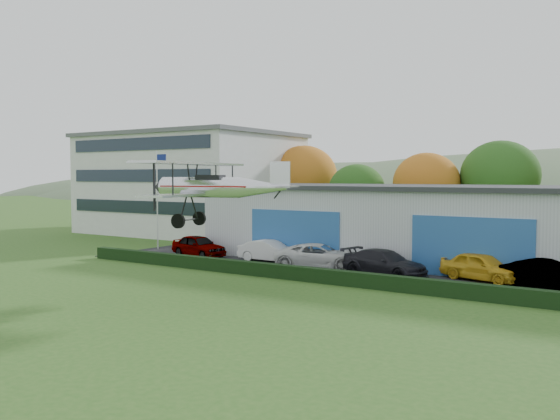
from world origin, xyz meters
The scene contains 14 objects.
ground centered at (0.00, 0.00, 0.00)m, with size 300.00×300.00×0.00m, color #2D591C.
apron centered at (3.00, 21.00, 0.03)m, with size 48.00×9.00×0.05m, color black.
hedge centered at (3.00, 16.20, 0.40)m, with size 46.00×0.60×0.80m, color black.
hangar centered at (5.00, 27.98, 2.66)m, with size 40.60×12.60×5.30m.
office_block centered at (-28.00, 35.00, 5.21)m, with size 20.60×15.60×10.40m.
flagpole centered at (-19.88, 22.00, 4.78)m, with size 1.05×0.10×8.00m.
tree_belt centered at (0.85, 40.62, 5.61)m, with size 75.70×13.22×10.12m.
car_0 centered at (-14.30, 20.45, 0.84)m, with size 1.87×4.65×1.58m, color gray.
car_1 centered at (-8.42, 21.07, 0.79)m, with size 1.57×4.50×1.48m, color silver.
car_2 centered at (-4.14, 20.45, 0.84)m, with size 2.61×5.67×1.58m, color silver.
car_3 centered at (0.58, 19.90, 0.83)m, with size 2.18×5.36×1.55m, color black.
car_4 centered at (5.75, 21.53, 0.85)m, with size 1.88×4.68×1.59m, color gold.
car_5 centered at (9.26, 20.79, 0.81)m, with size 1.61×4.61×1.52m, color gray.
biplane centered at (-4.44, 10.16, 5.50)m, with size 7.64×8.72×3.24m.
Camera 1 is at (14.37, -12.49, 5.95)m, focal length 38.02 mm.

